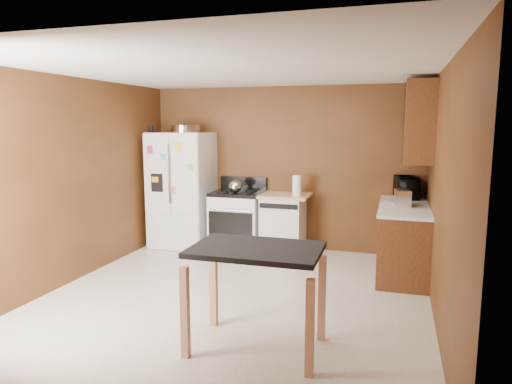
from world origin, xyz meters
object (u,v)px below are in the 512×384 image
at_px(pen_cup, 151,129).
at_px(microwave, 406,188).
at_px(paper_towel, 297,186).
at_px(gas_range, 238,220).
at_px(toaster, 402,198).
at_px(roasting_pan, 186,129).
at_px(kettle, 235,187).
at_px(island, 256,264).
at_px(refrigerator, 182,190).
at_px(green_canister, 297,191).
at_px(dishwasher, 283,223).

height_order(pen_cup, microwave, pen_cup).
relative_size(paper_towel, gas_range, 0.27).
height_order(paper_towel, toaster, paper_towel).
height_order(roasting_pan, kettle, roasting_pan).
xyz_separation_m(toaster, island, (-1.20, -2.44, -0.25)).
height_order(paper_towel, refrigerator, refrigerator).
relative_size(roasting_pan, kettle, 2.30).
bearing_deg(green_canister, roasting_pan, -177.17).
bearing_deg(refrigerator, pen_cup, -165.47).
height_order(toaster, refrigerator, refrigerator).
distance_m(gas_range, dishwasher, 0.72).
bearing_deg(paper_towel, refrigerator, 179.73).
xyz_separation_m(paper_towel, green_canister, (-0.03, 0.13, -0.10)).
relative_size(kettle, microwave, 0.38).
height_order(dishwasher, island, island).
height_order(pen_cup, island, pen_cup).
distance_m(microwave, gas_range, 2.53).
xyz_separation_m(kettle, island, (1.21, -2.84, -0.24)).
bearing_deg(toaster, green_canister, 150.45).
height_order(pen_cup, green_canister, pen_cup).
bearing_deg(island, kettle, 113.00).
xyz_separation_m(microwave, island, (-1.25, -3.11, -0.29)).
height_order(roasting_pan, dishwasher, roasting_pan).
distance_m(pen_cup, toaster, 3.88).
relative_size(kettle, green_canister, 1.81).
height_order(refrigerator, dishwasher, refrigerator).
height_order(roasting_pan, green_canister, roasting_pan).
distance_m(pen_cup, green_canister, 2.46).
bearing_deg(kettle, toaster, -9.55).
distance_m(pen_cup, microwave, 3.92).
relative_size(roasting_pan, green_canister, 4.16).
height_order(gas_range, dishwasher, gas_range).
bearing_deg(refrigerator, green_canister, 3.80).
xyz_separation_m(pen_cup, dishwasher, (2.08, 0.20, -1.40)).
bearing_deg(dishwasher, island, -80.64).
height_order(microwave, gas_range, microwave).
distance_m(toaster, dishwasher, 1.86).
xyz_separation_m(kettle, refrigerator, (-0.92, 0.06, -0.10)).
bearing_deg(green_canister, paper_towel, -76.47).
xyz_separation_m(green_canister, microwave, (1.55, 0.08, 0.10)).
bearing_deg(island, microwave, 68.16).
distance_m(kettle, gas_range, 0.55).
bearing_deg(island, gas_range, 112.24).
bearing_deg(toaster, island, -124.19).
bearing_deg(kettle, roasting_pan, 173.32).
relative_size(kettle, toaster, 0.68).
bearing_deg(dishwasher, toaster, -18.14).
bearing_deg(gas_range, microwave, 3.38).
bearing_deg(paper_towel, island, -84.69).
xyz_separation_m(roasting_pan, island, (2.05, -2.94, -1.10)).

